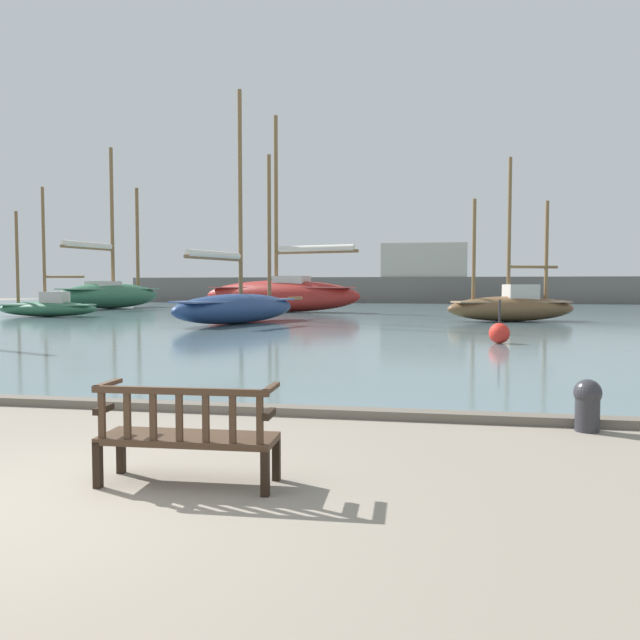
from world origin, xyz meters
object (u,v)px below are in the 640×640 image
Objects in this scene: channel_buoy at (499,333)px; sailboat_nearest_port at (48,306)px; mooring_bollard at (588,403)px; sailboat_far_port at (281,294)px; sailboat_outer_starboard at (111,293)px; sailboat_nearest_starboard at (238,305)px; sailboat_mid_port at (512,305)px; park_bench at (187,434)px.

sailboat_nearest_port is at bearing 151.72° from channel_buoy.
sailboat_nearest_port reaches higher than mooring_bollard.
channel_buoy is (12.18, -21.71, -0.92)m from sailboat_far_port.
sailboat_outer_starboard is at bearing 104.09° from sailboat_nearest_port.
sailboat_nearest_starboard is at bearing 142.40° from channel_buoy.
sailboat_far_port is 1.64× the size of sailboat_mid_port.
park_bench reaches higher than mooring_bollard.
sailboat_far_port is 1.22× the size of sailboat_nearest_starboard.
park_bench is at bearing -60.21° from sailboat_outer_starboard.
sailboat_outer_starboard is (-28.70, 13.01, 0.42)m from sailboat_mid_port.
park_bench is 2.48× the size of mooring_bollard.
sailboat_nearest_starboard is at bearing -47.15° from sailboat_outer_starboard.
sailboat_outer_starboard is 45.59m from mooring_bollard.
mooring_bollard is at bearing -94.52° from sailboat_mid_port.
sailboat_far_port is at bearing 38.15° from sailboat_nearest_port.
park_bench is 0.13× the size of sailboat_outer_starboard.
sailboat_nearest_starboard is (15.96, -17.20, -0.37)m from sailboat_outer_starboard.
mooring_bollard is at bearing -53.96° from sailboat_outer_starboard.
mooring_bollard is at bearing -61.07° from sailboat_nearest_starboard.
park_bench is 0.12× the size of sailboat_far_port.
sailboat_outer_starboard is at bearing 126.04° from mooring_bollard.
sailboat_nearest_starboard reaches higher than park_bench.
sailboat_far_port is 1.79× the size of sailboat_nearest_port.
park_bench is 36.75m from sailboat_far_port.
sailboat_nearest_port is (-12.72, 4.31, -0.24)m from sailboat_nearest_starboard.
sailboat_nearest_starboard is at bearing -18.73° from sailboat_nearest_port.
sailboat_mid_port is 23.92m from mooring_bollard.
sailboat_mid_port is 6.06× the size of channel_buoy.
sailboat_mid_port is at bearing -24.38° from sailboat_outer_starboard.
park_bench is at bearing -77.33° from sailboat_far_port.
mooring_bollard is at bearing 35.39° from park_bench.
sailboat_mid_port is at bearing -33.05° from sailboat_far_port.
sailboat_far_port is 20.23× the size of mooring_bollard.
channel_buoy reaches higher than park_bench.
sailboat_mid_port reaches higher than sailboat_nearest_port.
channel_buoy is (0.05, 11.25, 0.04)m from mooring_bollard.
sailboat_mid_port is (14.01, -9.12, -0.44)m from sailboat_far_port.
channel_buoy is (4.12, 14.14, -0.07)m from park_bench.
sailboat_mid_port reaches higher than park_bench.
sailboat_mid_port reaches higher than mooring_bollard.
park_bench is at bearing -106.25° from channel_buoy.
sailboat_mid_port is (5.95, 26.73, 0.41)m from park_bench.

